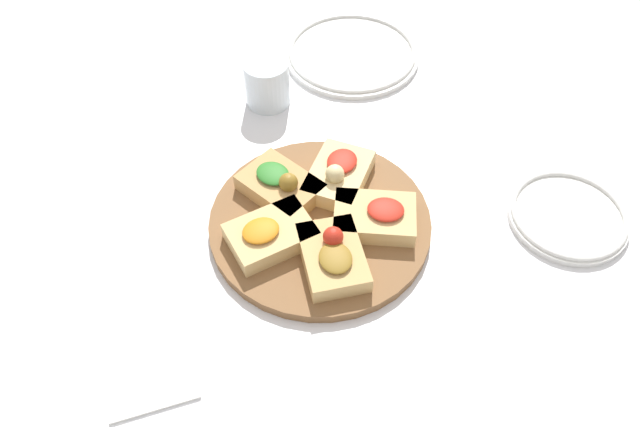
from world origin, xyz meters
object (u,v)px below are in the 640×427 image
plate_left (352,53)px  water_glass (267,83)px  serving_board (320,223)px  napkin_stack (148,363)px  plate_right (568,216)px

plate_left → water_glass: 0.20m
serving_board → plate_left: size_ratio=1.29×
serving_board → napkin_stack: bearing=-61.4°
plate_right → water_glass: size_ratio=2.16×
napkin_stack → water_glass: bearing=149.0°
serving_board → plate_right: 0.38m
plate_left → plate_right: same height
plate_left → plate_right: 0.51m
plate_right → plate_left: bearing=-158.8°
water_glass → napkin_stack: size_ratio=0.64×
serving_board → plate_right: bearing=75.1°
plate_right → napkin_stack: 0.64m
napkin_stack → serving_board: bearing=118.6°
plate_right → water_glass: water_glass is taller
plate_left → napkin_stack: (0.53, -0.46, -0.00)m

